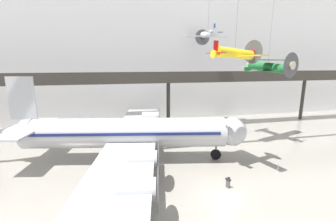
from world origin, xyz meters
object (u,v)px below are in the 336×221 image
suspended_plane_yellow_lowwing (235,53)px  suspended_plane_white_twin (208,34)px  suspended_plane_green_biplane (268,67)px  info_sign_pedestal (228,183)px  stanchion_barrier (278,170)px  airliner_silver_main (125,133)px

suspended_plane_yellow_lowwing → suspended_plane_white_twin: bearing=60.8°
suspended_plane_green_biplane → info_sign_pedestal: bearing=-63.0°
stanchion_barrier → info_sign_pedestal: info_sign_pedestal is taller
airliner_silver_main → info_sign_pedestal: (9.76, -8.67, -3.18)m
suspended_plane_green_biplane → stanchion_barrier: bearing=-44.1°
airliner_silver_main → stanchion_barrier: bearing=-12.2°
suspended_plane_green_biplane → info_sign_pedestal: suspended_plane_green_biplane is taller
suspended_plane_yellow_lowwing → info_sign_pedestal: (-1.92, -3.71, -12.72)m
airliner_silver_main → suspended_plane_white_twin: (16.19, 13.96, 13.77)m
suspended_plane_green_biplane → suspended_plane_yellow_lowwing: size_ratio=1.18×
suspended_plane_white_twin → suspended_plane_yellow_lowwing: (-4.50, -18.92, -4.23)m
airliner_silver_main → info_sign_pedestal: size_ratio=28.63×
suspended_plane_yellow_lowwing → stanchion_barrier: size_ratio=9.97×
suspended_plane_white_twin → suspended_plane_green_biplane: (5.66, -10.50, -5.79)m
suspended_plane_yellow_lowwing → suspended_plane_green_biplane: bearing=23.8°
suspended_plane_white_twin → info_sign_pedestal: 28.99m
suspended_plane_green_biplane → suspended_plane_white_twin: bearing=-169.8°
suspended_plane_yellow_lowwing → info_sign_pedestal: size_ratio=8.65×
suspended_plane_yellow_lowwing → airliner_silver_main: bearing=141.2°
airliner_silver_main → suspended_plane_green_biplane: 23.51m
suspended_plane_green_biplane → info_sign_pedestal: 20.44m
suspended_plane_green_biplane → info_sign_pedestal: (-12.09, -12.12, -11.16)m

